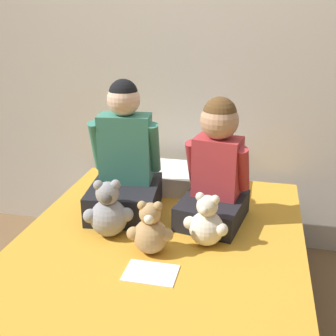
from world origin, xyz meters
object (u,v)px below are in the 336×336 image
object	(u,v)px
teddy_bear_held_by_left_child	(108,212)
teddy_bear_held_by_right_child	(206,223)
bed	(147,314)
child_on_left	(125,165)
sign_card	(151,273)
pillow_at_headboard	(184,179)
teddy_bear_between_children	(150,231)
child_on_right	(216,169)

from	to	relation	value
teddy_bear_held_by_left_child	teddy_bear_held_by_right_child	xyz separation A→B (m)	(0.45, 0.02, -0.01)
bed	child_on_left	world-z (taller)	child_on_left
sign_card	child_on_left	bearing A→B (deg)	117.35
sign_card	teddy_bear_held_by_right_child	bearing A→B (deg)	55.92
teddy_bear_held_by_right_child	teddy_bear_held_by_left_child	bearing A→B (deg)	-165.88
child_on_left	pillow_at_headboard	world-z (taller)	child_on_left
child_on_left	teddy_bear_between_children	size ratio (longest dim) A/B	2.81
child_on_right	teddy_bear_held_by_left_child	xyz separation A→B (m)	(-0.45, -0.27, -0.15)
pillow_at_headboard	child_on_right	bearing A→B (deg)	-57.38
bed	child_on_right	xyz separation A→B (m)	(0.22, 0.49, 0.50)
sign_card	pillow_at_headboard	bearing A→B (deg)	91.93
teddy_bear_held_by_right_child	sign_card	xyz separation A→B (m)	(-0.18, -0.27, -0.10)
child_on_left	teddy_bear_held_by_left_child	world-z (taller)	child_on_left
child_on_right	teddy_bear_between_children	size ratio (longest dim) A/B	2.55
child_on_right	teddy_bear_between_children	distance (m)	0.47
child_on_left	teddy_bear_held_by_left_child	size ratio (longest dim) A/B	2.46
bed	pillow_at_headboard	world-z (taller)	pillow_at_headboard
bed	teddy_bear_held_by_right_child	bearing A→B (deg)	47.82
bed	pillow_at_headboard	xyz separation A→B (m)	(0.00, 0.83, 0.29)
teddy_bear_held_by_right_child	child_on_left	bearing A→B (deg)	162.92
sign_card	teddy_bear_held_by_left_child	bearing A→B (deg)	136.36
child_on_right	teddy_bear_held_by_left_child	world-z (taller)	child_on_right
teddy_bear_held_by_right_child	pillow_at_headboard	xyz separation A→B (m)	(-0.21, 0.59, -0.05)
teddy_bear_between_children	child_on_left	bearing A→B (deg)	113.81
child_on_right	pillow_at_headboard	size ratio (longest dim) A/B	1.06
teddy_bear_held_by_left_child	pillow_at_headboard	xyz separation A→B (m)	(0.24, 0.61, -0.06)
teddy_bear_held_by_left_child	bed	bearing A→B (deg)	-59.83
child_on_left	teddy_bear_between_children	distance (m)	0.46
teddy_bear_between_children	teddy_bear_held_by_right_child	bearing A→B (deg)	19.50
child_on_left	teddy_bear_held_by_right_child	bearing A→B (deg)	-35.68
bed	pillow_at_headboard	bearing A→B (deg)	90.00
teddy_bear_held_by_left_child	teddy_bear_held_by_right_child	distance (m)	0.45
child_on_right	bed	bearing A→B (deg)	-103.69
bed	pillow_at_headboard	size ratio (longest dim) A/B	3.56
child_on_right	sign_card	size ratio (longest dim) A/B	2.89
child_on_right	pillow_at_headboard	distance (m)	0.45
pillow_at_headboard	sign_card	world-z (taller)	pillow_at_headboard
bed	teddy_bear_held_by_right_child	size ratio (longest dim) A/B	8.39
child_on_left	teddy_bear_between_children	bearing A→B (deg)	-64.78
child_on_right	teddy_bear_held_by_left_child	bearing A→B (deg)	-138.79
child_on_left	teddy_bear_held_by_left_child	distance (m)	0.30
teddy_bear_held_by_right_child	pillow_at_headboard	world-z (taller)	teddy_bear_held_by_right_child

